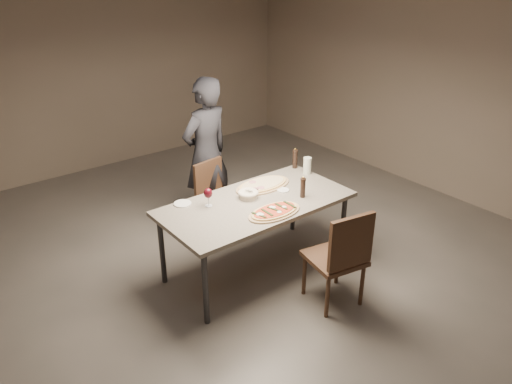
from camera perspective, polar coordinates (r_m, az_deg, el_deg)
room at (r=4.39m, az=-0.00°, el=6.48°), size 7.00×7.00×7.00m
dining_table at (r=4.67m, az=-0.00°, el=-1.73°), size 1.80×0.90×0.75m
zucchini_pizza at (r=4.44m, az=2.11°, el=-2.24°), size 0.54×0.30×0.05m
ham_pizza at (r=4.95m, az=0.78°, el=0.82°), size 0.61×0.34×0.04m
bread_basket at (r=4.70m, az=-0.90°, el=-0.22°), size 0.20×0.20×0.07m
oil_dish at (r=4.86m, az=3.10°, el=0.21°), size 0.12×0.12×0.01m
pepper_mill_left at (r=4.71m, az=5.38°, el=0.54°), size 0.05×0.05×0.21m
pepper_mill_right at (r=5.36m, az=4.48°, el=3.83°), size 0.06×0.06×0.23m
carafe at (r=5.24m, az=5.88°, el=3.02°), size 0.08×0.08×0.18m
wine_glass at (r=4.53m, az=-5.49°, el=-0.20°), size 0.08×0.08×0.18m
side_plate at (r=4.65m, az=-8.39°, el=-1.31°), size 0.16×0.16×0.01m
chair_near at (r=4.34m, az=9.72°, el=-7.02°), size 0.52×0.52×0.95m
chair_far at (r=5.42m, az=-4.69°, el=-0.35°), size 0.46×0.46×0.85m
diner at (r=5.50m, az=-5.71°, el=4.33°), size 0.68×0.51×1.71m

